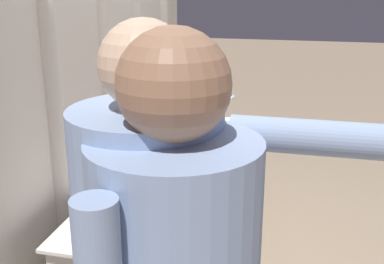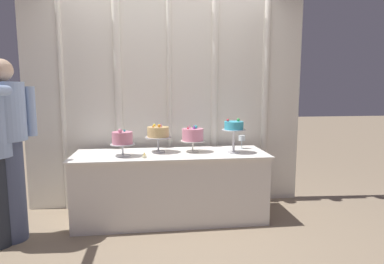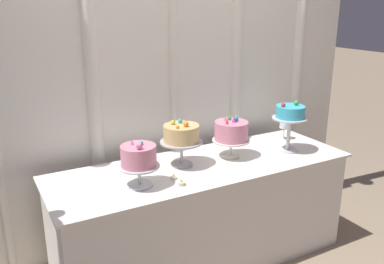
{
  "view_description": "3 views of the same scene",
  "coord_description": "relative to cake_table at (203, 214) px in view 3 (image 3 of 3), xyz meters",
  "views": [
    {
      "loc": [
        -2.48,
        -0.54,
        1.74
      ],
      "look_at": [
        -0.03,
        0.04,
        0.93
      ],
      "focal_mm": 44.86,
      "sensor_mm": 36.0,
      "label": 1
    },
    {
      "loc": [
        -0.2,
        -3.22,
        1.41
      ],
      "look_at": [
        0.22,
        0.08,
        0.95
      ],
      "focal_mm": 29.88,
      "sensor_mm": 36.0,
      "label": 2
    },
    {
      "loc": [
        -1.28,
        -2.07,
        1.76
      ],
      "look_at": [
        -0.13,
        0.02,
        1.0
      ],
      "focal_mm": 38.42,
      "sensor_mm": 36.0,
      "label": 3
    }
  ],
  "objects": [
    {
      "name": "tealight_far_left",
      "position": [
        -0.28,
        -0.11,
        0.37
      ],
      "size": [
        0.04,
        0.04,
        0.03
      ],
      "color": "beige",
      "rests_on": "cake_table"
    },
    {
      "name": "cake_display_rightmost",
      "position": [
        0.66,
        -0.06,
        0.63
      ],
      "size": [
        0.25,
        0.25,
        0.37
      ],
      "color": "silver",
      "rests_on": "cake_table"
    },
    {
      "name": "cake_display_leftmost",
      "position": [
        -0.49,
        -0.1,
        0.54
      ],
      "size": [
        0.24,
        0.24,
        0.29
      ],
      "color": "silver",
      "rests_on": "cake_table"
    },
    {
      "name": "draped_curtain",
      "position": [
        0.02,
        0.48,
        1.13
      ],
      "size": [
        3.27,
        0.16,
        2.87
      ],
      "color": "white",
      "rests_on": "ground_plane"
    },
    {
      "name": "cake_display_midleft",
      "position": [
        -0.13,
        0.06,
        0.57
      ],
      "size": [
        0.28,
        0.28,
        0.32
      ],
      "color": "#B2B2B7",
      "rests_on": "cake_table"
    },
    {
      "name": "tealight_near_left",
      "position": [
        -0.27,
        -0.21,
        0.37
      ],
      "size": [
        0.05,
        0.05,
        0.04
      ],
      "color": "beige",
      "rests_on": "cake_table"
    },
    {
      "name": "wine_glass",
      "position": [
        0.82,
        0.16,
        0.48
      ],
      "size": [
        0.08,
        0.08,
        0.15
      ],
      "color": "silver",
      "rests_on": "cake_table"
    },
    {
      "name": "cake_display_midright",
      "position": [
        0.24,
        0.04,
        0.54
      ],
      "size": [
        0.26,
        0.26,
        0.3
      ],
      "color": "silver",
      "rests_on": "cake_table"
    },
    {
      "name": "cake_table",
      "position": [
        0.0,
        0.0,
        0.0
      ],
      "size": [
        2.04,
        0.68,
        0.73
      ],
      "color": "white",
      "rests_on": "ground_plane"
    }
  ]
}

